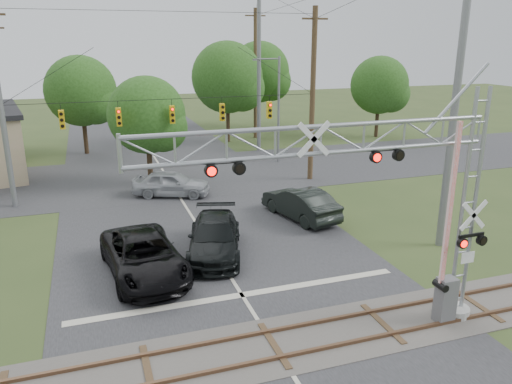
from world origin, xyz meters
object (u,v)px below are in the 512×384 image
object	(u,v)px
crossing_gantry	(382,192)
sedan_silver	(171,183)
car_dark	(214,237)
traffic_signal_span	(187,103)
pickup_black	(144,256)
streetlight	(277,104)

from	to	relation	value
crossing_gantry	sedan_silver	size ratio (longest dim) A/B	2.45
crossing_gantry	car_dark	bearing A→B (deg)	112.77
traffic_signal_span	car_dark	xyz separation A→B (m)	(-0.96, -10.37, -4.81)
crossing_gantry	pickup_black	distance (m)	10.39
pickup_black	sedan_silver	size ratio (longest dim) A/B	1.30
crossing_gantry	car_dark	size ratio (longest dim) A/B	2.06
pickup_black	sedan_silver	world-z (taller)	pickup_black
crossing_gantry	streetlight	bearing A→B (deg)	76.56
crossing_gantry	pickup_black	world-z (taller)	crossing_gantry
pickup_black	car_dark	size ratio (longest dim) A/B	1.09
pickup_black	sedan_silver	bearing A→B (deg)	68.58
crossing_gantry	traffic_signal_span	size ratio (longest dim) A/B	0.60
crossing_gantry	sedan_silver	distance (m)	18.41
traffic_signal_span	car_dark	bearing A→B (deg)	-95.27
car_dark	streetlight	world-z (taller)	streetlight
traffic_signal_span	streetlight	world-z (taller)	traffic_signal_span
traffic_signal_span	pickup_black	world-z (taller)	traffic_signal_span
traffic_signal_span	streetlight	distance (m)	9.83
car_dark	streetlight	size ratio (longest dim) A/B	0.69
car_dark	streetlight	distance (m)	18.63
car_dark	streetlight	xyz separation A→B (m)	(9.06, 15.84, 3.77)
sedan_silver	pickup_black	bearing A→B (deg)	-173.30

